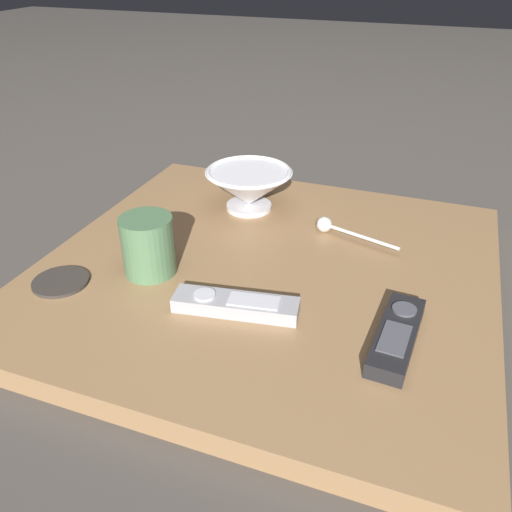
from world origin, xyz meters
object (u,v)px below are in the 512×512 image
Objects in this scene: teaspoon at (332,227)px; tv_remote_near at (397,336)px; tv_remote_far at (238,305)px; cereal_bowl at (249,187)px; coffee_mug at (148,245)px; drink_coaster at (61,282)px.

teaspoon is 0.28m from tv_remote_near.
teaspoon is 0.84× the size of tv_remote_far.
cereal_bowl reaches higher than teaspoon.
drink_coaster is (-0.11, -0.07, -0.04)m from coffee_mug.
tv_remote_near is at bearing -5.96° from coffee_mug.
drink_coaster is at bearing -145.35° from coffee_mug.
coffee_mug is 0.37m from tv_remote_near.
tv_remote_far is at bearing -16.39° from coffee_mug.
cereal_bowl is 1.76× the size of coffee_mug.
coffee_mug is 0.62× the size of teaspoon.
coffee_mug is at bearing 174.04° from tv_remote_near.
tv_remote_near is 0.90× the size of tv_remote_far.
tv_remote_far reaches higher than drink_coaster.
teaspoon is (0.16, -0.04, -0.03)m from cereal_bowl.
tv_remote_near reaches higher than tv_remote_far.
coffee_mug is (-0.06, -0.25, 0.00)m from cereal_bowl.
coffee_mug reaches higher than cereal_bowl.
cereal_bowl is 0.17m from teaspoon.
teaspoon is (0.23, 0.21, -0.03)m from coffee_mug.
tv_remote_near is at bearing -60.38° from teaspoon.
cereal_bowl is 0.26m from coffee_mug.
tv_remote_far is at bearing -71.60° from cereal_bowl.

